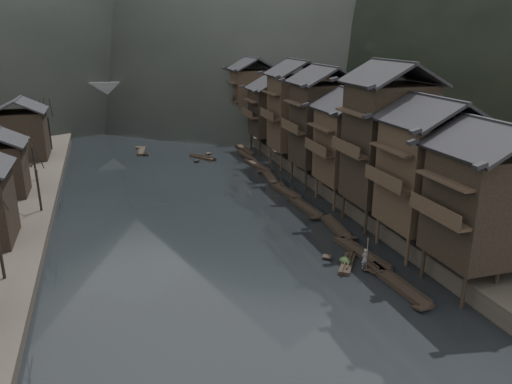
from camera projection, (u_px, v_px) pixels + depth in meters
name	position (u px, v px, depth m)	size (l,w,h in m)	color
water	(232.00, 270.00, 41.06)	(300.00, 300.00, 0.00)	black
right_bank	(369.00, 138.00, 86.90)	(40.00, 200.00, 1.80)	#2D2823
stilt_houses	(330.00, 116.00, 60.49)	(9.00, 67.60, 16.42)	black
bare_trees	(21.00, 165.00, 47.65)	(3.84, 61.12, 7.68)	black
moored_sampans	(274.00, 178.00, 65.83)	(3.15, 67.53, 0.47)	black
midriver_boats	(161.00, 139.00, 89.42)	(11.34, 35.46, 0.45)	black
stone_bridge	(147.00, 99.00, 104.96)	(40.00, 6.00, 9.00)	#4C4C4F
hero_sampan	(347.00, 263.00, 41.89)	(3.14, 4.05, 0.43)	black
cargo_heap	(345.00, 257.00, 41.85)	(0.97, 1.27, 0.58)	black
boatman	(365.00, 256.00, 40.64)	(0.65, 0.42, 1.77)	#59595B
bamboo_pole	(370.00, 222.00, 39.79)	(0.06, 0.06, 4.64)	#8C7A51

